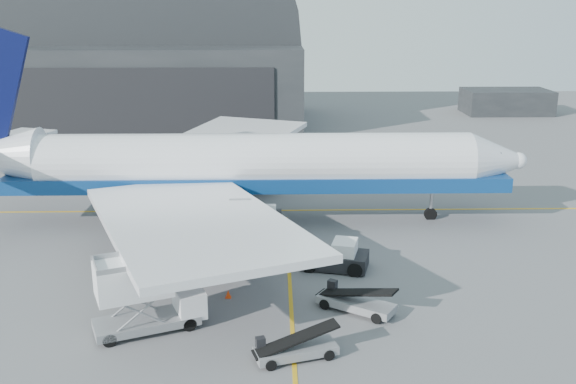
{
  "coord_description": "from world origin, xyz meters",
  "views": [
    {
      "loc": [
        -0.92,
        -34.9,
        17.98
      ],
      "look_at": [
        0.01,
        10.64,
        4.5
      ],
      "focal_mm": 40.0,
      "sensor_mm": 36.0,
      "label": 1
    }
  ],
  "objects_px": {
    "airliner": "(232,165)",
    "belt_loader_a": "(295,349)",
    "pushback_tug": "(337,257)",
    "catering_truck": "(144,296)",
    "belt_loader_b": "(355,302)"
  },
  "relations": [
    {
      "from": "airliner",
      "to": "belt_loader_a",
      "type": "bearing_deg",
      "value": -78.44
    },
    {
      "from": "pushback_tug",
      "to": "belt_loader_a",
      "type": "distance_m",
      "value": 12.38
    },
    {
      "from": "pushback_tug",
      "to": "belt_loader_a",
      "type": "bearing_deg",
      "value": -90.9
    },
    {
      "from": "airliner",
      "to": "catering_truck",
      "type": "height_order",
      "value": "airliner"
    },
    {
      "from": "belt_loader_a",
      "to": "belt_loader_b",
      "type": "relative_size",
      "value": 0.97
    },
    {
      "from": "airliner",
      "to": "belt_loader_a",
      "type": "relative_size",
      "value": 10.57
    },
    {
      "from": "belt_loader_a",
      "to": "belt_loader_b",
      "type": "bearing_deg",
      "value": 37.83
    },
    {
      "from": "airliner",
      "to": "catering_truck",
      "type": "xyz_separation_m",
      "value": [
        -3.84,
        -19.17,
        -2.73
      ]
    },
    {
      "from": "pushback_tug",
      "to": "belt_loader_b",
      "type": "bearing_deg",
      "value": -70.92
    },
    {
      "from": "catering_truck",
      "to": "pushback_tug",
      "type": "distance_m",
      "value": 14.68
    },
    {
      "from": "pushback_tug",
      "to": "airliner",
      "type": "bearing_deg",
      "value": 141.65
    },
    {
      "from": "airliner",
      "to": "catering_truck",
      "type": "bearing_deg",
      "value": -101.31
    },
    {
      "from": "catering_truck",
      "to": "pushback_tug",
      "type": "relative_size",
      "value": 1.3
    },
    {
      "from": "belt_loader_b",
      "to": "belt_loader_a",
      "type": "bearing_deg",
      "value": -92.56
    },
    {
      "from": "airliner",
      "to": "catering_truck",
      "type": "relative_size",
      "value": 7.54
    }
  ]
}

